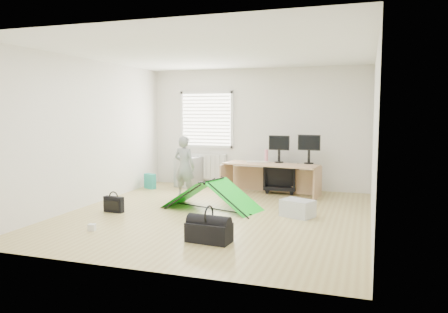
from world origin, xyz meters
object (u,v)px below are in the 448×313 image
(monitor_right, at_px, (309,153))
(monitor_left, at_px, (279,153))
(kite, at_px, (211,195))
(laptop_bag, at_px, (114,204))
(desk, at_px, (271,180))
(thermos, at_px, (266,156))
(person, at_px, (184,167))
(office_chair, at_px, (282,178))
(duffel_bag, at_px, (209,232))
(filing_cabinet, at_px, (189,172))
(storage_crate, at_px, (298,208))

(monitor_right, bearing_deg, monitor_left, -175.09)
(kite, bearing_deg, laptop_bag, -137.10)
(desk, relative_size, laptop_bag, 5.35)
(monitor_left, height_order, kite, monitor_left)
(thermos, relative_size, person, 0.22)
(kite, bearing_deg, office_chair, 83.46)
(person, xyz_separation_m, duffel_bag, (1.55, -2.74, -0.50))
(monitor_right, xyz_separation_m, laptop_bag, (-3.01, -2.59, -0.75))
(monitor_right, relative_size, laptop_bag, 1.26)
(monitor_right, height_order, person, person)
(kite, bearing_deg, filing_cabinet, 139.16)
(monitor_left, relative_size, storage_crate, 0.86)
(desk, bearing_deg, thermos, 127.66)
(monitor_left, height_order, monitor_right, monitor_right)
(filing_cabinet, height_order, office_chair, filing_cabinet)
(filing_cabinet, relative_size, monitor_left, 1.55)
(office_chair, bearing_deg, thermos, 27.82)
(office_chair, distance_m, laptop_bag, 3.68)
(person, bearing_deg, thermos, -139.49)
(monitor_left, distance_m, laptop_bag, 3.60)
(desk, relative_size, monitor_right, 4.25)
(office_chair, relative_size, laptop_bag, 1.90)
(thermos, distance_m, person, 1.78)
(filing_cabinet, bearing_deg, duffel_bag, -48.12)
(monitor_right, relative_size, storage_crate, 0.90)
(monitor_left, bearing_deg, storage_crate, -65.04)
(monitor_left, bearing_deg, laptop_bag, -127.70)
(kite, distance_m, laptop_bag, 1.71)
(laptop_bag, xyz_separation_m, duffel_bag, (2.17, -1.10, -0.01))
(office_chair, distance_m, person, 2.14)
(office_chair, height_order, kite, office_chair)
(thermos, relative_size, kite, 0.16)
(laptop_bag, height_order, duffel_bag, laptop_bag)
(storage_crate, relative_size, duffel_bag, 0.85)
(filing_cabinet, bearing_deg, storage_crate, -21.39)
(desk, xyz_separation_m, filing_cabinet, (-2.04, 0.50, 0.01))
(office_chair, relative_size, duffel_bag, 1.16)
(monitor_right, relative_size, person, 0.37)
(filing_cabinet, relative_size, thermos, 2.52)
(thermos, bearing_deg, monitor_right, -0.77)
(filing_cabinet, bearing_deg, person, -55.71)
(monitor_left, xyz_separation_m, kite, (-0.85, -1.84, -0.61))
(monitor_left, relative_size, laptop_bag, 1.20)
(desk, bearing_deg, office_chair, 80.02)
(storage_crate, bearing_deg, desk, 116.43)
(duffel_bag, bearing_deg, person, 124.75)
(kite, bearing_deg, monitor_left, 82.05)
(laptop_bag, bearing_deg, duffel_bag, -21.40)
(monitor_right, bearing_deg, kite, -123.59)
(desk, bearing_deg, laptop_bag, -125.89)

